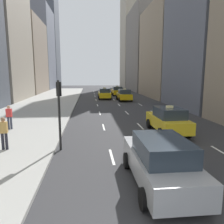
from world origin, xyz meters
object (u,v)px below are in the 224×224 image
(taxi_lead, at_px, (104,94))
(taxi_third, at_px, (124,95))
(taxi_second, at_px, (168,120))
(traffic_light_pole, at_px, (59,104))
(taxi_fourth, at_px, (117,91))
(sedan_black_near, at_px, (160,161))
(pedestrian_mid_block, at_px, (4,132))
(pedestrian_far_walking, at_px, (9,116))

(taxi_lead, height_order, taxi_third, same)
(taxi_second, relative_size, traffic_light_pole, 1.22)
(taxi_second, relative_size, taxi_fourth, 1.00)
(taxi_third, distance_m, sedan_black_near, 25.57)
(pedestrian_mid_block, bearing_deg, pedestrian_far_walking, 105.95)
(sedan_black_near, relative_size, pedestrian_far_walking, 2.82)
(pedestrian_far_walking, bearing_deg, taxi_fourth, 67.19)
(taxi_third, relative_size, taxi_fourth, 1.00)
(taxi_second, height_order, taxi_third, same)
(taxi_fourth, height_order, traffic_light_pole, traffic_light_pole)
(taxi_fourth, distance_m, traffic_light_pole, 30.50)
(pedestrian_far_walking, relative_size, traffic_light_pole, 0.46)
(pedestrian_far_walking, height_order, traffic_light_pole, traffic_light_pole)
(taxi_third, xyz_separation_m, sedan_black_near, (-2.80, -25.41, 0.01))
(taxi_second, height_order, pedestrian_mid_block, taxi_second)
(pedestrian_mid_block, bearing_deg, sedan_black_near, -30.91)
(pedestrian_mid_block, xyz_separation_m, pedestrian_far_walking, (-1.25, 4.38, 0.00))
(traffic_light_pole, bearing_deg, taxi_fourth, 77.20)
(pedestrian_far_walking, bearing_deg, taxi_lead, 68.21)
(taxi_lead, xyz_separation_m, taxi_third, (2.80, -2.80, 0.00))
(sedan_black_near, bearing_deg, taxi_fourth, 85.28)
(taxi_third, bearing_deg, sedan_black_near, -96.29)
(sedan_black_near, bearing_deg, taxi_second, 67.75)
(taxi_third, relative_size, traffic_light_pole, 1.22)
(sedan_black_near, height_order, pedestrian_far_walking, pedestrian_far_walking)
(sedan_black_near, relative_size, pedestrian_mid_block, 2.82)
(pedestrian_mid_block, bearing_deg, taxi_third, 66.12)
(taxi_lead, height_order, sedan_black_near, taxi_lead)
(sedan_black_near, distance_m, traffic_light_pole, 5.95)
(taxi_third, bearing_deg, taxi_second, -90.00)
(sedan_black_near, height_order, pedestrian_mid_block, pedestrian_mid_block)
(taxi_second, xyz_separation_m, pedestrian_mid_block, (-9.48, -2.85, 0.19))
(taxi_lead, bearing_deg, taxi_third, -44.99)
(taxi_lead, height_order, pedestrian_far_walking, taxi_lead)
(pedestrian_far_walking, distance_m, traffic_light_pole, 5.93)
(taxi_lead, distance_m, pedestrian_mid_block, 25.12)
(sedan_black_near, bearing_deg, taxi_third, 83.71)
(sedan_black_near, relative_size, traffic_light_pole, 1.29)
(taxi_third, bearing_deg, pedestrian_mid_block, -113.88)
(taxi_lead, xyz_separation_m, traffic_light_pole, (-3.95, -24.03, 1.53))
(taxi_second, bearing_deg, taxi_fourth, 90.00)
(taxi_third, distance_m, traffic_light_pole, 22.33)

